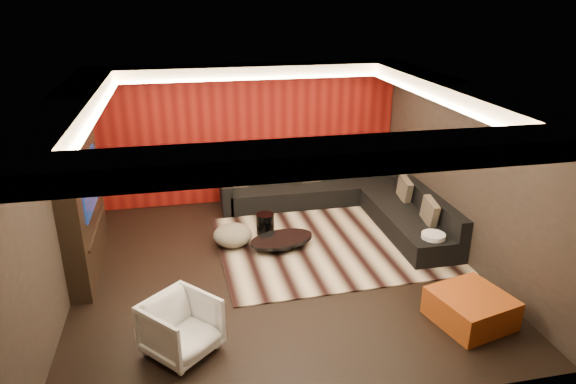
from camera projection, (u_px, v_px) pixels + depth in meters
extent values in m
cube|color=black|center=(277.00, 270.00, 8.06)|extent=(6.00, 6.00, 0.02)
cube|color=silver|center=(276.00, 90.00, 7.03)|extent=(6.00, 6.00, 0.02)
cube|color=black|center=(249.00, 134.00, 10.28)|extent=(6.00, 0.02, 2.80)
cube|color=black|center=(59.00, 202.00, 6.97)|extent=(0.02, 6.00, 2.80)
cube|color=black|center=(463.00, 172.00, 8.12)|extent=(0.02, 6.00, 2.80)
cube|color=#6B0C0A|center=(249.00, 134.00, 10.25)|extent=(5.98, 0.05, 2.78)
cube|color=silver|center=(249.00, 71.00, 9.53)|extent=(6.00, 0.60, 0.22)
cube|color=silver|center=(330.00, 156.00, 4.61)|extent=(6.00, 0.60, 0.22)
cube|color=silver|center=(68.00, 107.00, 6.56)|extent=(0.60, 4.80, 0.22)
cube|color=silver|center=(455.00, 91.00, 7.58)|extent=(0.60, 4.80, 0.22)
cube|color=#FFD899|center=(252.00, 79.00, 9.25)|extent=(4.80, 0.08, 0.04)
cube|color=#FFD899|center=(320.00, 155.00, 4.95)|extent=(4.80, 0.08, 0.04)
cube|color=#FFD899|center=(97.00, 113.00, 6.65)|extent=(0.08, 4.80, 0.04)
cube|color=#FFD899|center=(433.00, 98.00, 7.55)|extent=(0.08, 4.80, 0.04)
cube|color=black|center=(82.00, 205.00, 7.66)|extent=(0.30, 2.00, 2.20)
cube|color=black|center=(90.00, 182.00, 7.56)|extent=(0.04, 1.30, 0.80)
cube|color=black|center=(97.00, 228.00, 7.83)|extent=(0.04, 1.60, 0.04)
cube|color=#C7B292|center=(336.00, 244.00, 8.85)|extent=(4.10, 3.13, 0.02)
cylinder|color=black|center=(282.00, 243.00, 8.65)|extent=(1.34, 1.34, 0.18)
cylinder|color=black|center=(265.00, 224.00, 9.13)|extent=(0.34, 0.34, 0.38)
ellipsoid|color=beige|center=(233.00, 235.00, 8.72)|extent=(0.73, 0.73, 0.36)
cylinder|color=white|center=(432.00, 247.00, 8.25)|extent=(0.49, 0.49, 0.47)
cube|color=#A14614|center=(471.00, 308.00, 6.72)|extent=(1.08, 1.08, 0.40)
imported|color=silver|center=(181.00, 327.00, 6.09)|extent=(1.08, 1.08, 0.71)
cube|color=black|center=(314.00, 193.00, 10.54)|extent=(3.50, 0.90, 0.40)
cube|color=black|center=(310.00, 170.00, 10.72)|extent=(3.50, 0.20, 0.35)
cube|color=black|center=(408.00, 223.00, 9.20)|extent=(0.90, 2.60, 0.40)
cube|color=black|center=(428.00, 202.00, 9.13)|extent=(0.20, 2.60, 0.35)
cube|color=black|center=(226.00, 195.00, 10.16)|extent=(0.20, 0.90, 0.60)
cube|color=tan|center=(405.00, 189.00, 9.58)|extent=(0.12, 0.50, 0.50)
cube|color=tan|center=(239.00, 177.00, 10.20)|extent=(0.42, 0.20, 0.44)
cube|color=tan|center=(311.00, 172.00, 10.49)|extent=(0.42, 0.20, 0.44)
cube|color=tan|center=(430.00, 212.00, 8.61)|extent=(0.12, 0.50, 0.50)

